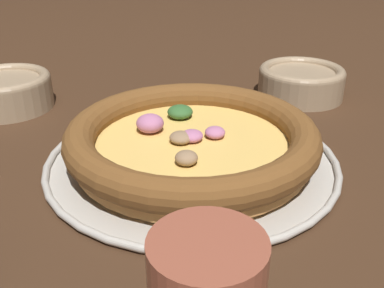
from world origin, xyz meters
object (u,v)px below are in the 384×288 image
at_px(pizza, 192,139).
at_px(pizza_tray, 192,160).
at_px(bowl_near, 301,81).
at_px(bowl_far, 6,90).

bearing_deg(pizza, pizza_tray, -58.35).
relative_size(pizza_tray, pizza, 1.17).
height_order(pizza, bowl_near, pizza).
xyz_separation_m(pizza_tray, bowl_near, (0.22, 0.15, 0.02)).
height_order(pizza_tray, pizza, pizza).
xyz_separation_m(pizza_tray, bowl_far, (-0.20, 0.24, 0.02)).
relative_size(bowl_near, bowl_far, 1.00).
xyz_separation_m(pizza, bowl_near, (0.22, 0.15, -0.00)).
distance_m(pizza, bowl_near, 0.27).
xyz_separation_m(pizza_tray, pizza, (-0.00, 0.00, 0.03)).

